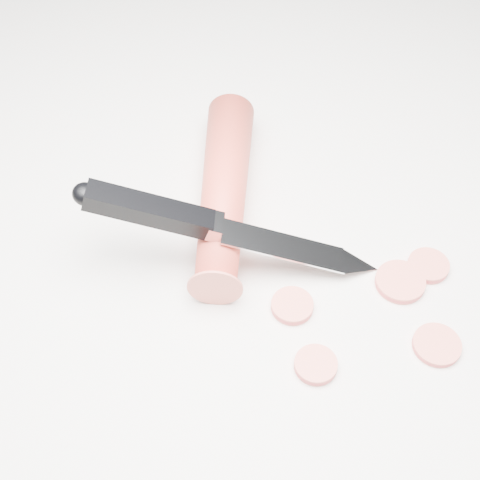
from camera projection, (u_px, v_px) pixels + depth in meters
ground at (298, 261)px, 0.56m from camera, size 2.40×2.40×0.00m
carrot at (224, 190)px, 0.58m from camera, size 0.16×0.18×0.04m
carrot_slice_0 at (428, 266)px, 0.55m from camera, size 0.03×0.03×0.01m
carrot_slice_1 at (316, 365)px, 0.50m from camera, size 0.03×0.03×0.01m
carrot_slice_2 at (400, 282)px, 0.54m from camera, size 0.04×0.04×0.01m
carrot_slice_3 at (292, 306)px, 0.53m from camera, size 0.03×0.03×0.01m
carrot_slice_4 at (437, 345)px, 0.51m from camera, size 0.04×0.04×0.01m
kitchen_knife at (232, 228)px, 0.53m from camera, size 0.21×0.18×0.09m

